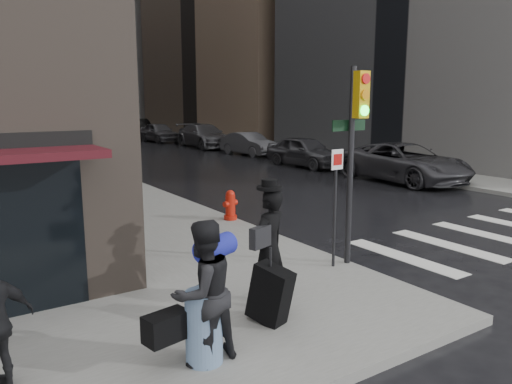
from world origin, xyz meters
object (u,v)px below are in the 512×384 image
parked_car_3 (204,136)px  parked_car_6 (111,126)px  parked_car_2 (249,144)px  parked_car_4 (159,132)px  man_overcoat (269,254)px  man_jeans (202,293)px  fire_hydrant (230,206)px  parked_car_0 (405,163)px  parked_car_1 (305,151)px  traffic_light (353,139)px  parked_car_5 (139,128)px

parked_car_3 → parked_car_6: (-1.06, 17.88, -0.13)m
parked_car_2 → parked_car_4: parked_car_4 is taller
man_overcoat → man_jeans: size_ratio=1.13×
fire_hydrant → parked_car_0: size_ratio=0.14×
man_overcoat → parked_car_0: bearing=-166.9°
man_overcoat → parked_car_3: 28.29m
fire_hydrant → parked_car_1: parked_car_1 is taller
parked_car_2 → parked_car_6: size_ratio=0.84×
parked_car_4 → parked_car_1: bearing=-90.6°
man_overcoat → parked_car_0: man_overcoat is taller
fire_hydrant → parked_car_4: bearing=71.4°
traffic_light → parked_car_6: size_ratio=0.77×
man_jeans → traffic_light: 4.81m
man_overcoat → parked_car_2: size_ratio=0.49×
fire_hydrant → parked_car_1: size_ratio=0.18×
man_jeans → parked_car_3: (13.86, 26.44, -0.25)m
traffic_light → parked_car_0: (9.67, 6.81, -1.84)m
parked_car_2 → parked_car_5: (-0.37, 17.88, 0.12)m
man_jeans → parked_car_0: man_jeans is taller
parked_car_4 → man_jeans: bearing=-113.8°
man_jeans → parked_car_4: man_jeans is taller
parked_car_1 → parked_car_4: 17.88m
parked_car_3 → parked_car_4: 6.03m
parked_car_1 → parked_car_2: size_ratio=1.08×
parked_car_1 → traffic_light: bearing=-130.1°
parked_car_3 → parked_car_6: 17.91m
man_overcoat → traffic_light: 3.13m
traffic_light → fire_hydrant: traffic_light is taller
parked_car_5 → parked_car_6: size_ratio=0.98×
man_jeans → parked_car_6: size_ratio=0.37×
man_overcoat → man_jeans: (-1.65, -0.92, 0.05)m
parked_car_1 → man_overcoat: bearing=-135.1°
parked_car_0 → parked_car_4: (-0.95, 23.83, -0.03)m
traffic_light → parked_car_3: 26.57m
parked_car_1 → parked_car_6: parked_car_1 is taller
man_overcoat → parked_car_6: man_overcoat is taller
traffic_light → fire_hydrant: bearing=89.2°
fire_hydrant → parked_car_1: 12.37m
parked_car_4 → parked_car_6: bearing=88.5°
man_jeans → parked_car_3: man_jeans is taller
man_jeans → parked_car_6: (12.80, 44.31, -0.37)m
parked_car_1 → parked_car_5: size_ratio=0.92×
parked_car_0 → parked_car_1: bearing=97.1°
parked_car_0 → parked_car_6: 35.77m
parked_car_0 → traffic_light: bearing=-142.4°
parked_car_0 → parked_car_1: (-0.49, 5.96, -0.03)m
man_jeans → parked_car_1: 19.74m
parked_car_0 → parked_car_1: 5.98m
traffic_light → man_jeans: bearing=-159.0°
parked_car_3 → parked_car_4: parked_car_3 is taller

